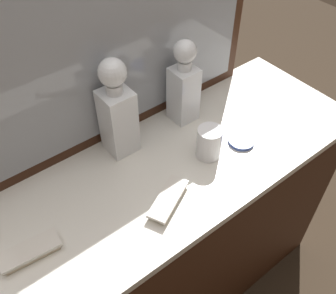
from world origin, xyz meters
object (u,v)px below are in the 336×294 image
(crystal_decanter_left, at_px, (118,116))
(silver_brush_left, at_px, (30,251))
(crystal_tumbler_rear, at_px, (209,144))
(crystal_decanter_far_right, at_px, (184,89))
(silver_brush_far_left, at_px, (168,200))
(porcelain_dish, at_px, (241,141))

(crystal_decanter_left, distance_m, silver_brush_left, 0.43)
(crystal_tumbler_rear, xyz_separation_m, silver_brush_left, (-0.57, 0.02, -0.03))
(crystal_decanter_far_right, bearing_deg, silver_brush_far_left, -135.90)
(crystal_tumbler_rear, height_order, silver_brush_far_left, crystal_tumbler_rear)
(crystal_decanter_left, distance_m, crystal_tumbler_rear, 0.28)
(porcelain_dish, bearing_deg, crystal_decanter_far_right, 107.86)
(crystal_tumbler_rear, bearing_deg, porcelain_dish, -12.45)
(crystal_decanter_far_right, relative_size, crystal_tumbler_rear, 2.85)
(crystal_decanter_far_right, height_order, silver_brush_far_left, crystal_decanter_far_right)
(porcelain_dish, bearing_deg, silver_brush_left, 176.45)
(crystal_tumbler_rear, height_order, porcelain_dish, crystal_tumbler_rear)
(silver_brush_left, relative_size, silver_brush_far_left, 0.93)
(silver_brush_far_left, height_order, porcelain_dish, silver_brush_far_left)
(crystal_tumbler_rear, bearing_deg, silver_brush_left, 178.35)
(crystal_decanter_far_right, xyz_separation_m, crystal_decanter_left, (-0.24, 0.01, 0.01))
(crystal_decanter_left, relative_size, porcelain_dish, 3.84)
(crystal_tumbler_rear, height_order, silver_brush_left, crystal_tumbler_rear)
(crystal_decanter_left, bearing_deg, silver_brush_far_left, -93.67)
(crystal_decanter_left, bearing_deg, crystal_decanter_far_right, -1.49)
(crystal_decanter_left, distance_m, porcelain_dish, 0.40)
(crystal_decanter_left, xyz_separation_m, silver_brush_left, (-0.38, -0.17, -0.12))
(silver_brush_far_left, relative_size, porcelain_dish, 1.97)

